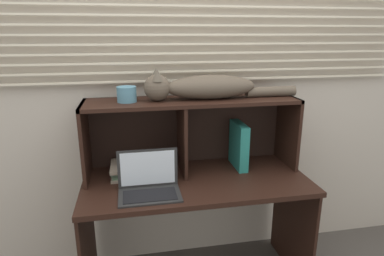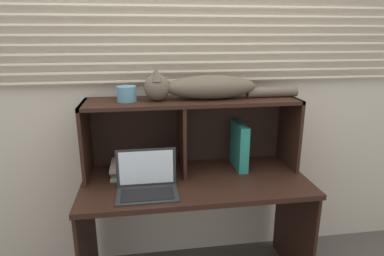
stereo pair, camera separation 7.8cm
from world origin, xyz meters
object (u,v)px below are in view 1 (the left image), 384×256
binder_upright (239,145)px  small_basket (127,94)px  laptop (149,184)px  cat (203,87)px  book_stack (128,169)px

binder_upright → small_basket: (-0.69, 0.00, 0.36)m
laptop → binder_upright: size_ratio=1.14×
cat → laptop: (-0.36, -0.27, -0.48)m
binder_upright → book_stack: binder_upright is taller
binder_upright → small_basket: bearing=180.0°
laptop → binder_upright: bearing=23.9°
cat → small_basket: (-0.45, -0.00, -0.03)m
binder_upright → cat: bearing=180.0°
small_basket → cat: bearing=0.0°
laptop → small_basket: bearing=109.7°
cat → book_stack: (-0.47, -0.00, -0.50)m
book_stack → small_basket: (0.02, 0.00, 0.47)m
small_basket → book_stack: bearing=-178.9°
laptop → binder_upright: 0.66m
binder_upright → laptop: bearing=-156.1°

